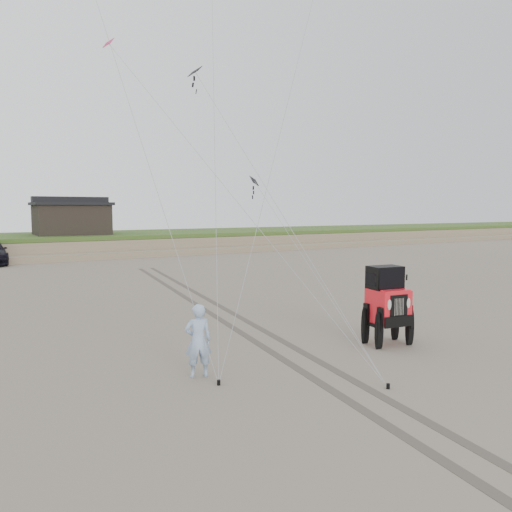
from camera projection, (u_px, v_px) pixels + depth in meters
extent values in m
plane|color=#6B6054|center=(287.00, 376.00, 11.96)|extent=(160.00, 160.00, 0.00)
cube|color=#7A6B54|center=(47.00, 246.00, 44.40)|extent=(160.00, 12.00, 1.40)
cube|color=#2D4719|center=(46.00, 237.00, 44.32)|extent=(160.00, 12.00, 0.35)
cube|color=#7A6B54|center=(59.00, 257.00, 38.88)|extent=(160.00, 3.50, 0.50)
cube|color=black|center=(71.00, 220.00, 44.35)|extent=(6.00, 5.00, 2.60)
cube|color=black|center=(71.00, 204.00, 44.21)|extent=(6.40, 5.40, 0.25)
cube|color=black|center=(71.00, 200.00, 44.18)|extent=(6.40, 1.20, 0.50)
imported|color=#8096C6|center=(198.00, 340.00, 11.81)|extent=(0.73, 0.57, 1.76)
cube|color=black|center=(254.00, 181.00, 18.09)|extent=(0.44, 0.43, 0.37)
cube|color=#CF1956|center=(108.00, 43.00, 18.23)|extent=(0.36, 0.55, 0.32)
cube|color=black|center=(195.00, 71.00, 16.55)|extent=(0.39, 0.61, 0.34)
cylinder|color=black|center=(219.00, 382.00, 11.31)|extent=(0.08, 0.08, 0.12)
cylinder|color=black|center=(388.00, 386.00, 11.07)|extent=(0.08, 0.08, 0.12)
cube|color=#4C443D|center=(206.00, 311.00, 19.62)|extent=(4.42, 29.74, 0.01)
cube|color=#4C443D|center=(224.00, 308.00, 20.02)|extent=(4.42, 29.74, 0.01)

